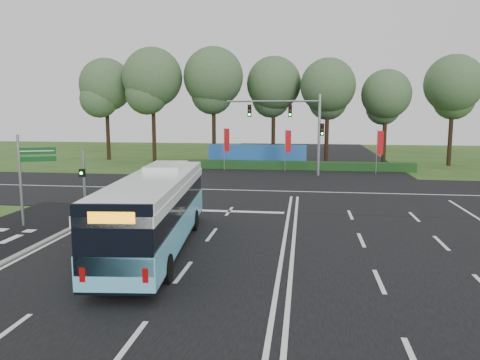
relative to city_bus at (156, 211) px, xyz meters
name	(u,v)px	position (x,y,z in m)	size (l,w,h in m)	color
ground	(285,238)	(5.04, 2.55, -1.64)	(120.00, 120.00, 0.00)	#2F4D19
road_main	(285,238)	(5.04, 2.55, -1.62)	(20.00, 120.00, 0.04)	black
road_cross	(292,192)	(5.04, 14.55, -1.61)	(120.00, 14.00, 0.05)	black
kerb_strip	(34,247)	(-5.06, -0.45, -1.58)	(0.25, 18.00, 0.12)	gray
city_bus	(156,211)	(0.00, 0.00, 0.00)	(3.50, 11.52, 3.25)	#62C2E4
pedestrian_signal	(84,182)	(-5.42, 4.86, 0.31)	(0.30, 0.42, 3.56)	gray
street_sign	(28,170)	(-7.33, 3.04, 1.14)	(1.62, 0.75, 4.46)	gray
banner_flag_left	(226,142)	(-1.46, 25.59, 1.02)	(0.57, 0.26, 4.04)	gray
banner_flag_mid	(288,144)	(4.25, 26.04, 0.92)	(0.55, 0.21, 3.88)	gray
banner_flag_right	(379,145)	(12.38, 24.95, 0.95)	(0.58, 0.07, 3.93)	gray
traffic_light_gantry	(298,122)	(5.24, 23.05, 3.02)	(8.41, 0.28, 7.00)	gray
hedge	(296,166)	(5.04, 27.05, -1.24)	(22.00, 1.20, 0.80)	#163413
blue_hoarding	(257,155)	(1.04, 29.55, -0.54)	(10.00, 0.30, 2.20)	#1F59A9
eucalyptus_row	(319,82)	(7.19, 33.22, 6.93)	(55.56, 9.02, 12.67)	black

